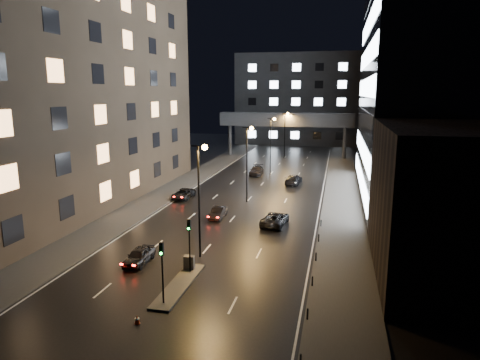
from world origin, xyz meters
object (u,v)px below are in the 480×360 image
Objects in this scene: car_away_a at (139,256)px; car_away_d at (256,171)px; car_toward_a at (275,219)px; utility_cabinet at (189,262)px; car_away_b at (218,213)px; car_away_c at (183,194)px; car_toward_b at (294,179)px.

car_away_d reaches higher than car_away_a.
car_away_d is at bearing -68.45° from car_toward_a.
car_away_a is 3.62× the size of utility_cabinet.
utility_cabinet is (2.43, -42.39, -0.07)m from car_away_d.
car_away_c reaches higher than car_away_b.
car_toward_a is (9.82, 13.44, 0.02)m from car_away_a.
car_away_d is at bearing 85.93° from car_away_a.
car_away_a is 1.04× the size of car_away_b.
car_away_a is at bearing -77.51° from car_away_c.
car_away_c is 0.90× the size of car_toward_b.
car_away_a is 41.99m from car_away_d.
utility_cabinet is (4.71, -0.46, 0.02)m from car_away_a.
car_away_b reaches higher than utility_cabinet.
car_away_c is 20.46m from car_away_d.
car_away_c is at bearing 47.87° from car_toward_b.
car_away_a is at bearing -101.75° from car_away_b.
utility_cabinet is at bearing 76.52° from car_toward_a.
car_away_b is 22.01m from car_toward_b.
car_away_c is at bearing -26.07° from car_toward_a.
car_toward_b reaches higher than car_away_b.
car_toward_a is 14.81m from utility_cabinet.
car_away_a is 0.77× the size of car_toward_b.
car_away_d reaches higher than utility_cabinet.
car_toward_b reaches higher than utility_cabinet.
utility_cabinet is at bearing -90.56° from car_away_d.
car_toward_a is at bearing 64.76° from utility_cabinet.
car_toward_a reaches higher than car_away_c.
car_away_a is 0.76× the size of car_away_d.
car_away_d reaches higher than car_toward_b.
car_away_a is at bearing 60.56° from car_toward_a.
car_away_d is 1.01× the size of car_toward_b.
car_toward_b is at bearing 74.01° from car_away_a.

